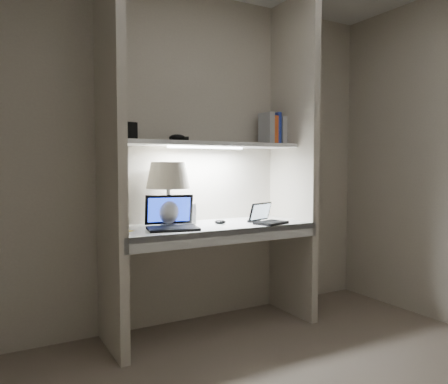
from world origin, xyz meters
TOP-DOWN VIEW (x-y plane):
  - back_wall at (0.00, 1.50)m, footprint 3.20×0.01m
  - alcove_panel_left at (-0.73, 1.23)m, footprint 0.06×0.55m
  - alcove_panel_right at (0.73, 1.23)m, footprint 0.06×0.55m
  - desk at (0.00, 1.23)m, footprint 1.40×0.55m
  - desk_apron at (0.00, 0.96)m, footprint 1.46×0.03m
  - shelf at (0.00, 1.32)m, footprint 1.40×0.36m
  - strip_light at (0.00, 1.32)m, footprint 0.60×0.04m
  - table_lamp at (-0.31, 1.29)m, footprint 0.31×0.31m
  - laptop_main at (-0.34, 1.18)m, footprint 0.38×0.35m
  - laptop_netbook at (0.37, 1.08)m, footprint 0.29×0.27m
  - speaker at (-0.14, 1.36)m, footprint 0.11×0.08m
  - mouse at (0.06, 1.22)m, footprint 0.10×0.08m
  - cable_coil at (0.35, 1.21)m, footprint 0.14×0.14m
  - sticky_note at (-0.64, 1.22)m, footprint 0.11×0.11m
  - book_row at (0.65, 1.35)m, footprint 0.24×0.17m
  - shelf_box at (-0.53, 1.42)m, footprint 0.09×0.07m
  - shelf_gadget at (-0.20, 1.38)m, footprint 0.13×0.10m

SIDE VIEW (x-z plane):
  - desk_apron at x=0.00m, z-range 0.67..0.77m
  - desk at x=0.00m, z-range 0.73..0.77m
  - sticky_note at x=-0.64m, z-range 0.77..0.77m
  - cable_coil at x=0.35m, z-range 0.77..0.78m
  - mouse at x=0.06m, z-range 0.77..0.80m
  - laptop_netbook at x=0.37m, z-range 0.73..0.88m
  - laptop_main at x=-0.34m, z-range 0.71..0.93m
  - speaker at x=-0.14m, z-range 0.77..0.92m
  - table_lamp at x=-0.31m, z-range 0.85..1.30m
  - back_wall at x=0.00m, z-range 0.00..2.50m
  - alcove_panel_left at x=-0.73m, z-range 0.00..2.50m
  - alcove_panel_right at x=0.73m, z-range 0.00..2.50m
  - strip_light at x=0.00m, z-range 1.32..1.34m
  - shelf at x=0.00m, z-range 1.34..1.36m
  - shelf_gadget at x=-0.20m, z-range 1.37..1.42m
  - shelf_box at x=-0.53m, z-range 1.36..1.49m
  - book_row at x=0.65m, z-range 1.36..1.61m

